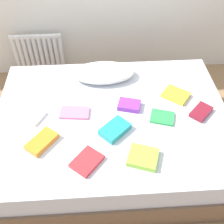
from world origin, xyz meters
TOP-DOWN VIEW (x-y plane):
  - ground_plane at (0.00, 0.00)m, footprint 8.00×8.00m
  - bed at (0.00, 0.00)m, footprint 2.00×1.50m
  - radiator at (-0.79, 1.20)m, footprint 0.57×0.04m
  - pillow at (-0.05, 0.50)m, footprint 0.59×0.32m
  - textbook_yellow at (0.58, 0.19)m, footprint 0.27×0.27m
  - textbook_red at (-0.21, -0.46)m, footprint 0.26×0.27m
  - textbook_lime at (0.19, -0.46)m, footprint 0.26×0.25m
  - textbook_pink at (-0.31, 0.03)m, footprint 0.25×0.17m
  - textbook_teal at (0.01, -0.19)m, footprint 0.27×0.27m
  - textbook_green at (0.41, -0.07)m, footprint 0.23×0.20m
  - textbook_maroon at (0.74, -0.03)m, footprint 0.23×0.23m
  - textbook_orange at (-0.55, -0.27)m, footprint 0.25×0.27m
  - textbook_purple at (0.15, 0.08)m, footprint 0.21×0.18m
  - textbook_white at (-0.69, 0.03)m, footprint 0.29×0.26m

SIDE VIEW (x-z plane):
  - ground_plane at x=0.00m, z-range 0.00..0.00m
  - bed at x=0.00m, z-range 0.00..0.50m
  - radiator at x=-0.79m, z-range 0.09..0.57m
  - textbook_pink at x=-0.31m, z-range 0.50..0.52m
  - textbook_green at x=0.41m, z-range 0.50..0.52m
  - textbook_white at x=-0.69m, z-range 0.50..0.52m
  - textbook_red at x=-0.21m, z-range 0.50..0.53m
  - textbook_maroon at x=0.74m, z-range 0.50..0.54m
  - textbook_yellow at x=0.58m, z-range 0.50..0.54m
  - textbook_purple at x=0.15m, z-range 0.50..0.54m
  - textbook_lime at x=0.19m, z-range 0.50..0.54m
  - textbook_orange at x=-0.55m, z-range 0.50..0.54m
  - textbook_teal at x=0.01m, z-range 0.50..0.55m
  - pillow at x=-0.05m, z-range 0.50..0.62m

